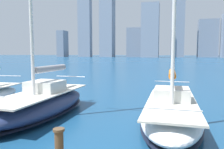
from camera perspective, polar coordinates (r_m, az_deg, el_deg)
city_skyline at (r=166.38m, az=13.70°, el=10.69°), size 170.50×22.78×46.81m
sailboat_orange at (r=10.23m, az=15.24°, el=-9.03°), size 2.70×7.23×11.72m
sailboat_grey at (r=11.74m, az=-18.00°, el=-6.84°), size 2.96×7.42×13.13m
mooring_post at (r=5.35m, az=-13.64°, el=-17.98°), size 0.26×0.26×0.91m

